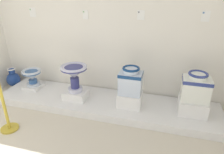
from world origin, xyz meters
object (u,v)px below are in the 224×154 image
Objects in this scene: antique_toilet_leftmost at (32,75)px; info_placard_first at (33,12)px; plinth_block_rightmost at (130,99)px; antique_toilet_tall_cobalt at (196,87)px; plinth_block_tall_cobalt at (192,106)px; antique_toilet_slender_white at (74,73)px; info_placard_fourth at (206,16)px; stanchion_post_near_left at (5,110)px; antique_toilet_rightmost at (131,80)px; plinth_block_leftmost at (34,86)px; plinth_block_slender_white at (76,95)px; info_placard_third at (141,15)px; decorative_vase_corner at (13,79)px; info_placard_second at (85,14)px.

antique_toilet_leftmost is 1.11m from info_placard_first.
antique_toilet_tall_cobalt is at bearing 3.09° from plinth_block_rightmost.
antique_toilet_tall_cobalt reaches higher than plinth_block_tall_cobalt.
info_placard_fourth is at bearing 15.00° from antique_toilet_slender_white.
antique_toilet_leftmost is 0.33× the size of stanchion_post_near_left.
plinth_block_leftmost is at bearing 175.93° from antique_toilet_rightmost.
plinth_block_rightmost is 1.77m from stanchion_post_near_left.
plinth_block_rightmost is (0.91, 0.02, 0.04)m from plinth_block_slender_white.
info_placard_fourth reaches higher than antique_toilet_leftmost.
antique_toilet_rightmost is at bearing -94.18° from info_placard_third.
decorative_vase_corner is at bearing -156.50° from info_placard_first.
antique_toilet_rightmost is 0.42× the size of stanchion_post_near_left.
info_placard_second is at bearing 85.74° from plinth_block_slender_white.
plinth_block_rightmost is at bearing -176.91° from plinth_block_tall_cobalt.
info_placard_fourth is at bearing 26.64° from plinth_block_rightmost.
plinth_block_slender_white is at bearing 180.00° from antique_toilet_slender_white.
antique_toilet_slender_white is at bearing 53.62° from stanchion_post_near_left.
antique_toilet_leftmost is at bearing 178.32° from antique_toilet_tall_cobalt.
antique_toilet_leftmost is 2.18m from info_placard_third.
plinth_block_leftmost is 0.56m from decorative_vase_corner.
info_placard_third is at bearing 27.76° from antique_toilet_slender_white.
plinth_block_rightmost is (1.83, -0.13, -0.14)m from antique_toilet_leftmost.
antique_toilet_rightmost is 1.07× the size of plinth_block_tall_cobalt.
antique_toilet_tall_cobalt is at bearing 2.26° from plinth_block_slender_white.
antique_toilet_rightmost is 2.11m from info_placard_first.
decorative_vase_corner is (-1.47, 0.27, -0.01)m from plinth_block_slender_white.
info_placard_fourth is at bearing 15.00° from plinth_block_slender_white.
antique_toilet_slender_white is 2.11m from info_placard_fourth.
plinth_block_slender_white is at bearing -27.37° from info_placard_first.
plinth_block_slender_white is 0.91m from plinth_block_rightmost.
info_placard_fourth is at bearing 0.00° from info_placard_second.
antique_toilet_leftmost is 0.95m from plinth_block_slender_white.
info_placard_first is 1.12× the size of info_placard_third.
plinth_block_slender_white is 1.87m from antique_toilet_tall_cobalt.
antique_toilet_rightmost is 0.92m from antique_toilet_tall_cobalt.
plinth_block_tall_cobalt is 2.71× the size of info_placard_second.
info_placard_first reaches higher than plinth_block_rightmost.
stanchion_post_near_left is (-2.46, -0.93, 0.09)m from plinth_block_tall_cobalt.
info_placard_third is 2.36m from stanchion_post_near_left.
plinth_block_tall_cobalt is (1.83, 0.07, -0.35)m from antique_toilet_slender_white.
antique_toilet_tall_cobalt is at bearing -8.65° from info_placard_first.
antique_toilet_rightmost is (-0.00, 0.00, 0.33)m from plinth_block_rightmost.
info_placard_first is 0.99m from info_placard_second.
antique_toilet_slender_white is 1.09m from stanchion_post_near_left.
stanchion_post_near_left is at bearing -76.29° from info_placard_first.
antique_toilet_leftmost is at bearing -12.38° from decorative_vase_corner.
antique_toilet_rightmost is at bearing -6.01° from decorative_vase_corner.
decorative_vase_corner is (-3.32, -0.22, -1.28)m from info_placard_fourth.
stanchion_post_near_left reaches higher than plinth_block_rightmost.
decorative_vase_corner reaches higher than plinth_block_slender_white.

